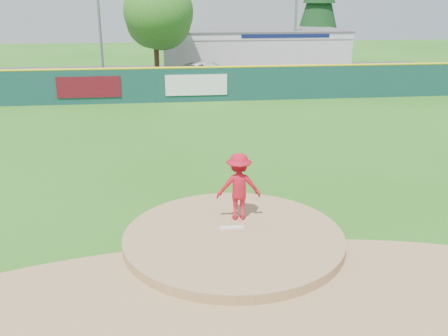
{
  "coord_description": "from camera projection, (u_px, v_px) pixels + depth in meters",
  "views": [
    {
      "loc": [
        -1.6,
        -11.13,
        5.83
      ],
      "look_at": [
        0.0,
        2.0,
        1.3
      ],
      "focal_mm": 40.0,
      "sensor_mm": 36.0,
      "label": 1
    }
  ],
  "objects": [
    {
      "name": "ground",
      "position": [
        234.0,
        242.0,
        12.52
      ],
      "size": [
        120.0,
        120.0,
        0.0
      ],
      "primitive_type": "plane",
      "color": "#286B19",
      "rests_on": "ground"
    },
    {
      "name": "pitchers_mound",
      "position": [
        234.0,
        242.0,
        12.52
      ],
      "size": [
        5.5,
        5.5,
        0.5
      ],
      "primitive_type": "cylinder",
      "color": "#9E774C",
      "rests_on": "ground"
    },
    {
      "name": "pitching_rubber",
      "position": [
        232.0,
        228.0,
        12.72
      ],
      "size": [
        0.6,
        0.15,
        0.04
      ],
      "primitive_type": "cube",
      "color": "white",
      "rests_on": "pitchers_mound"
    },
    {
      "name": "infield_dirt_arc",
      "position": [
        255.0,
        313.0,
        9.71
      ],
      "size": [
        15.4,
        15.4,
        0.01
      ],
      "primitive_type": "cylinder",
      "color": "#9E774C",
      "rests_on": "ground"
    },
    {
      "name": "parking_lot",
      "position": [
        184.0,
        78.0,
        37.88
      ],
      "size": [
        44.0,
        16.0,
        0.02
      ],
      "primitive_type": "cube",
      "color": "#38383A",
      "rests_on": "ground"
    },
    {
      "name": "pitcher",
      "position": [
        239.0,
        187.0,
        13.02
      ],
      "size": [
        1.19,
        0.71,
        1.8
      ],
      "primitive_type": "imported",
      "rotation": [
        0.0,
        0.0,
        3.11
      ],
      "color": "red",
      "rests_on": "pitchers_mound"
    },
    {
      "name": "van",
      "position": [
        209.0,
        72.0,
        35.65
      ],
      "size": [
        5.67,
        3.39,
        1.48
      ],
      "primitive_type": "imported",
      "rotation": [
        0.0,
        0.0,
        1.38
      ],
      "color": "silver",
      "rests_on": "parking_lot"
    },
    {
      "name": "pool_building_grp",
      "position": [
        251.0,
        49.0,
        42.72
      ],
      "size": [
        15.2,
        8.2,
        3.31
      ],
      "color": "silver",
      "rests_on": "ground"
    },
    {
      "name": "fence_banners",
      "position": [
        143.0,
        86.0,
        28.72
      ],
      "size": [
        9.74,
        0.04,
        1.2
      ],
      "color": "maroon",
      "rests_on": "ground"
    },
    {
      "name": "outfield_fence",
      "position": [
        191.0,
        83.0,
        29.08
      ],
      "size": [
        40.0,
        0.14,
        2.07
      ],
      "color": "#133D3B",
      "rests_on": "ground"
    },
    {
      "name": "deciduous_tree",
      "position": [
        155.0,
        17.0,
        34.3
      ],
      "size": [
        5.6,
        5.6,
        7.36
      ],
      "color": "#382314",
      "rests_on": "ground"
    },
    {
      "name": "conifer_tree",
      "position": [
        319.0,
        1.0,
        46.02
      ],
      "size": [
        4.4,
        4.4,
        9.5
      ],
      "color": "#382314",
      "rests_on": "ground"
    },
    {
      "name": "light_pole_right",
      "position": [
        296.0,
        1.0,
        38.99
      ],
      "size": [
        1.75,
        0.25,
        10.0
      ],
      "color": "gray",
      "rests_on": "ground"
    }
  ]
}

